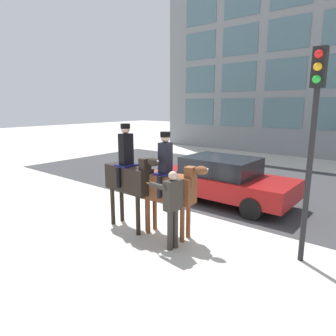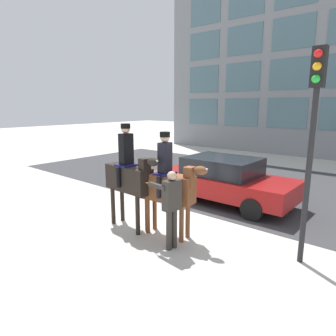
{
  "view_description": "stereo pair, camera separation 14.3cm",
  "coord_description": "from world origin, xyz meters",
  "px_view_note": "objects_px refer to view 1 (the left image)",
  "views": [
    {
      "loc": [
        4.94,
        -6.62,
        3.16
      ],
      "look_at": [
        0.22,
        -0.82,
        1.59
      ],
      "focal_mm": 32.0,
      "sensor_mm": 36.0,
      "label": 1
    },
    {
      "loc": [
        5.05,
        -6.53,
        3.16
      ],
      "look_at": [
        0.22,
        -0.82,
        1.59
      ],
      "focal_mm": 32.0,
      "sensor_mm": 36.0,
      "label": 2
    }
  ],
  "objects_px": {
    "mounted_horse_lead": "(129,176)",
    "traffic_light": "(313,125)",
    "mounted_horse_companion": "(169,185)",
    "pedestrian_bystander": "(172,204)",
    "street_car_near_lane": "(223,179)"
  },
  "relations": [
    {
      "from": "mounted_horse_companion",
      "to": "street_car_near_lane",
      "type": "height_order",
      "value": "mounted_horse_companion"
    },
    {
      "from": "street_car_near_lane",
      "to": "pedestrian_bystander",
      "type": "bearing_deg",
      "value": -77.97
    },
    {
      "from": "street_car_near_lane",
      "to": "traffic_light",
      "type": "xyz_separation_m",
      "value": [
        3.19,
        -2.42,
        2.03
      ]
    },
    {
      "from": "pedestrian_bystander",
      "to": "traffic_light",
      "type": "xyz_separation_m",
      "value": [
        2.4,
        1.27,
        1.75
      ]
    },
    {
      "from": "pedestrian_bystander",
      "to": "mounted_horse_companion",
      "type": "bearing_deg",
      "value": -37.35
    },
    {
      "from": "mounted_horse_lead",
      "to": "traffic_light",
      "type": "bearing_deg",
      "value": 18.64
    },
    {
      "from": "pedestrian_bystander",
      "to": "traffic_light",
      "type": "bearing_deg",
      "value": -144.31
    },
    {
      "from": "mounted_horse_lead",
      "to": "mounted_horse_companion",
      "type": "relative_size",
      "value": 1.06
    },
    {
      "from": "mounted_horse_lead",
      "to": "street_car_near_lane",
      "type": "relative_size",
      "value": 0.6
    },
    {
      "from": "mounted_horse_companion",
      "to": "pedestrian_bystander",
      "type": "height_order",
      "value": "mounted_horse_companion"
    },
    {
      "from": "mounted_horse_companion",
      "to": "pedestrian_bystander",
      "type": "xyz_separation_m",
      "value": [
        0.49,
        -0.5,
        -0.25
      ]
    },
    {
      "from": "pedestrian_bystander",
      "to": "street_car_near_lane",
      "type": "bearing_deg",
      "value": -70.11
    },
    {
      "from": "mounted_horse_companion",
      "to": "pedestrian_bystander",
      "type": "relative_size",
      "value": 1.43
    },
    {
      "from": "mounted_horse_companion",
      "to": "traffic_light",
      "type": "relative_size",
      "value": 0.61
    },
    {
      "from": "street_car_near_lane",
      "to": "traffic_light",
      "type": "relative_size",
      "value": 1.08
    }
  ]
}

